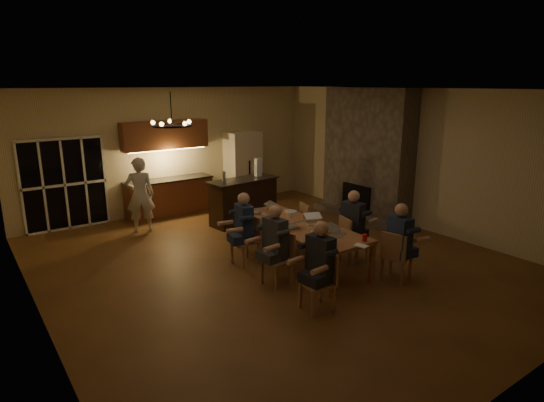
{
  "coord_description": "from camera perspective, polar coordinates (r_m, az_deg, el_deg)",
  "views": [
    {
      "loc": [
        -4.75,
        -6.52,
        3.32
      ],
      "look_at": [
        0.14,
        0.3,
        1.12
      ],
      "focal_mm": 30.0,
      "sensor_mm": 36.0,
      "label": 1
    }
  ],
  "objects": [
    {
      "name": "floor",
      "position": [
        8.72,
        0.38,
        -7.69
      ],
      "size": [
        9.0,
        9.0,
        0.0
      ],
      "primitive_type": "plane",
      "color": "brown",
      "rests_on": "ground"
    },
    {
      "name": "back_wall",
      "position": [
        12.14,
        -12.32,
        6.2
      ],
      "size": [
        8.0,
        0.04,
        3.2
      ],
      "primitive_type": "cube",
      "color": "tan",
      "rests_on": "ground"
    },
    {
      "name": "left_wall",
      "position": [
        6.78,
        -28.25,
        -1.8
      ],
      "size": [
        0.04,
        9.0,
        3.2
      ],
      "primitive_type": "cube",
      "color": "tan",
      "rests_on": "ground"
    },
    {
      "name": "right_wall",
      "position": [
        11.06,
        17.57,
        5.05
      ],
      "size": [
        0.04,
        9.0,
        3.2
      ],
      "primitive_type": "cube",
      "color": "tan",
      "rests_on": "ground"
    },
    {
      "name": "ceiling",
      "position": [
        8.07,
        0.42,
        13.97
      ],
      "size": [
        8.0,
        9.0,
        0.04
      ],
      "primitive_type": "cube",
      "color": "white",
      "rests_on": "back_wall"
    },
    {
      "name": "french_doors",
      "position": [
        11.41,
        -24.57,
        1.86
      ],
      "size": [
        1.86,
        0.08,
        2.1
      ],
      "primitive_type": "cube",
      "color": "black",
      "rests_on": "ground"
    },
    {
      "name": "fireplace",
      "position": [
        11.57,
        11.86,
        5.82
      ],
      "size": [
        0.58,
        2.5,
        3.2
      ],
      "primitive_type": "cube",
      "color": "#665B50",
      "rests_on": "ground"
    },
    {
      "name": "kitchenette",
      "position": [
        11.8,
        -12.93,
        3.96
      ],
      "size": [
        2.24,
        0.68,
        2.4
      ],
      "primitive_type": null,
      "color": "brown",
      "rests_on": "ground"
    },
    {
      "name": "refrigerator",
      "position": [
        12.78,
        -3.67,
        4.19
      ],
      "size": [
        0.9,
        0.68,
        2.0
      ],
      "primitive_type": "cube",
      "color": "beige",
      "rests_on": "ground"
    },
    {
      "name": "dining_table",
      "position": [
        8.57,
        3.37,
        -5.44
      ],
      "size": [
        1.1,
        2.87,
        0.75
      ],
      "primitive_type": "cube",
      "color": "#A76B43",
      "rests_on": "ground"
    },
    {
      "name": "bar_island",
      "position": [
        10.98,
        -3.62,
        -0.01
      ],
      "size": [
        1.79,
        0.85,
        1.08
      ],
      "primitive_type": "cube",
      "rotation": [
        0.0,
        0.0,
        0.1
      ],
      "color": "black",
      "rests_on": "ground"
    },
    {
      "name": "chair_left_near",
      "position": [
        6.87,
        5.69,
        -10.13
      ],
      "size": [
        0.5,
        0.5,
        0.89
      ],
      "primitive_type": null,
      "rotation": [
        0.0,
        0.0,
        -1.71
      ],
      "color": "#AC7F56",
      "rests_on": "ground"
    },
    {
      "name": "chair_left_mid",
      "position": [
        7.67,
        0.63,
        -7.33
      ],
      "size": [
        0.48,
        0.48,
        0.89
      ],
      "primitive_type": null,
      "rotation": [
        0.0,
        0.0,
        -1.47
      ],
      "color": "#AC7F56",
      "rests_on": "ground"
    },
    {
      "name": "chair_left_far",
      "position": [
        8.55,
        -3.42,
        -4.98
      ],
      "size": [
        0.47,
        0.47,
        0.89
      ],
      "primitive_type": null,
      "rotation": [
        0.0,
        0.0,
        -1.49
      ],
      "color": "#AC7F56",
      "rests_on": "ground"
    },
    {
      "name": "chair_right_near",
      "position": [
        8.13,
        15.45,
        -6.59
      ],
      "size": [
        0.55,
        0.55,
        0.89
      ],
      "primitive_type": null,
      "rotation": [
        0.0,
        0.0,
        1.86
      ],
      "color": "#AC7F56",
      "rests_on": "ground"
    },
    {
      "name": "chair_right_mid",
      "position": [
        8.74,
        10.25,
        -4.78
      ],
      "size": [
        0.54,
        0.54,
        0.89
      ],
      "primitive_type": null,
      "rotation": [
        0.0,
        0.0,
        1.29
      ],
      "color": "#AC7F56",
      "rests_on": "ground"
    },
    {
      "name": "chair_right_far",
      "position": [
        9.59,
        5.15,
        -2.83
      ],
      "size": [
        0.54,
        0.54,
        0.89
      ],
      "primitive_type": null,
      "rotation": [
        0.0,
        0.0,
        1.31
      ],
      "color": "#AC7F56",
      "rests_on": "ground"
    },
    {
      "name": "person_left_near",
      "position": [
        6.82,
        6.06,
        -8.09
      ],
      "size": [
        0.66,
        0.66,
        1.38
      ],
      "primitive_type": null,
      "rotation": [
        0.0,
        0.0,
        -1.47
      ],
      "color": "#23272D",
      "rests_on": "ground"
    },
    {
      "name": "person_right_near",
      "position": [
        8.0,
        15.65,
        -5.08
      ],
      "size": [
        0.69,
        0.69,
        1.38
      ],
      "primitive_type": null,
      "rotation": [
        0.0,
        0.0,
        1.41
      ],
      "color": "navy",
      "rests_on": "ground"
    },
    {
      "name": "person_left_mid",
      "position": [
        7.61,
        0.36,
        -5.54
      ],
      "size": [
        0.66,
        0.66,
        1.38
      ],
      "primitive_type": null,
      "rotation": [
        0.0,
        0.0,
        -1.47
      ],
      "color": "#353B3F",
      "rests_on": "ground"
    },
    {
      "name": "person_right_mid",
      "position": [
        8.72,
        10.07,
        -3.12
      ],
      "size": [
        0.69,
        0.69,
        1.38
      ],
      "primitive_type": null,
      "rotation": [
        0.0,
        0.0,
        1.73
      ],
      "color": "#23272D",
      "rests_on": "ground"
    },
    {
      "name": "person_left_far",
      "position": [
        8.43,
        -3.52,
        -3.53
      ],
      "size": [
        0.69,
        0.69,
        1.38
      ],
      "primitive_type": null,
      "rotation": [
        0.0,
        0.0,
        -1.74
      ],
      "color": "navy",
      "rests_on": "ground"
    },
    {
      "name": "standing_person",
      "position": [
        10.64,
        -16.22,
        0.73
      ],
      "size": [
        0.72,
        0.58,
        1.72
      ],
      "primitive_type": "imported",
      "rotation": [
        0.0,
        0.0,
        2.84
      ],
      "color": "silver",
      "rests_on": "ground"
    },
    {
      "name": "chandelier",
      "position": [
        6.4,
        -12.45,
        9.23
      ],
      "size": [
        0.54,
        0.54,
        0.03
      ],
      "primitive_type": "torus",
      "color": "black",
      "rests_on": "ceiling"
    },
    {
      "name": "laptop_a",
      "position": [
        7.53,
        6.55,
        -4.46
      ],
      "size": [
        0.39,
        0.37,
        0.23
      ],
      "primitive_type": null,
      "rotation": [
        0.0,
        0.0,
        2.8
      ],
      "color": "silver",
      "rests_on": "dining_table"
    },
    {
      "name": "laptop_b",
      "position": [
        7.98,
        8.3,
        -3.42
      ],
      "size": [
        0.41,
        0.39,
        0.23
      ],
      "primitive_type": null,
      "rotation": [
        0.0,
        0.0,
        0.45
      ],
      "color": "silver",
      "rests_on": "dining_table"
    },
    {
      "name": "laptop_c",
      "position": [
        8.27,
        2.25,
        -2.61
      ],
      "size": [
        0.33,
        0.29,
        0.23
      ],
      "primitive_type": null,
      "rotation": [
        0.0,
        0.0,
        3.18
      ],
      "color": "silver",
      "rests_on": "dining_table"
    },
    {
      "name": "laptop_d",
      "position": [
        8.53,
        5.4,
        -2.12
      ],
      "size": [
        0.4,
        0.38,
        0.23
      ],
      "primitive_type": null,
      "rotation": [
        0.0,
        0.0,
        -0.37
      ],
      "color": "silver",
      "rests_on": "dining_table"
    },
    {
      "name": "laptop_e",
      "position": [
        9.18,
        -2.41,
        -0.85
      ],
      "size": [
        0.37,
        0.34,
        0.23
      ],
      "primitive_type": null,
      "rotation": [
        0.0,
        0.0,
        2.94
      ],
      "color": "silver",
      "rests_on": "dining_table"
    },
    {
      "name": "laptop_f",
      "position": [
        9.35,
        0.49,
        -0.55
      ],
      "size": [
        0.42,
        0.4,
        0.23
      ],
      "primitive_type": null,
      "rotation": [
        0.0,
        0.0,
        0.53
      ],
      "color": "silver",
      "rests_on": "dining_table"
    },
    {
      "name": "mug_front",
      "position": [
        8.06,
        5.65,
        -3.62
      ],
      "size": [
        0.08,
        0.08,
        0.1
      ],
      "primitive_type": "cylinder",
      "color": "silver",
      "rests_on": "dining_table"
    },
    {
      "name": "mug_mid",
      "position": [
        8.89,
        2.22,
        -1.79
      ],
      "size": [
        0.09,
        0.09,
        0.1
      ],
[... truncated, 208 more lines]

